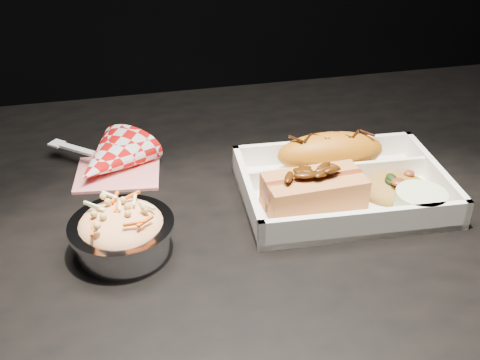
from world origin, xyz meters
name	(u,v)px	position (x,y,z in m)	size (l,w,h in m)	color
dining_table	(251,274)	(0.00, 0.00, 0.66)	(1.20, 0.80, 0.75)	black
food_tray	(342,190)	(0.12, 0.02, 0.76)	(0.26, 0.19, 0.04)	white
fried_pastry	(330,152)	(0.12, 0.07, 0.78)	(0.14, 0.06, 0.05)	#B76812
hotdog	(314,189)	(0.07, -0.01, 0.78)	(0.12, 0.06, 0.06)	#C57D43
fried_rice_mound	(396,181)	(0.18, 0.00, 0.77)	(0.09, 0.07, 0.03)	#A87731
cupcake_liner	(420,203)	(0.19, -0.05, 0.77)	(0.06, 0.06, 0.03)	beige
foil_coleslaw_cup	(122,230)	(-0.15, -0.03, 0.78)	(0.11, 0.11, 0.06)	silver
napkin_fork	(109,161)	(-0.16, 0.15, 0.77)	(0.15, 0.15, 0.10)	red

